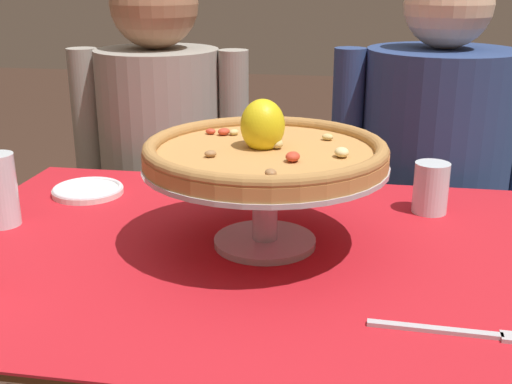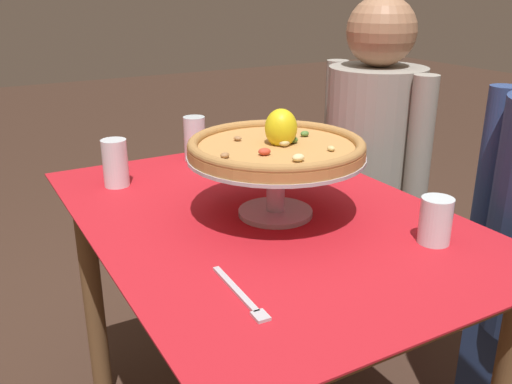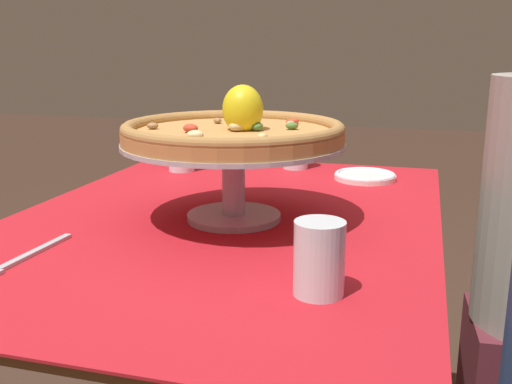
% 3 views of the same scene
% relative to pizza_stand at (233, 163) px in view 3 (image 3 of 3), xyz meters
% --- Properties ---
extents(dining_table, '(1.14, 0.81, 0.76)m').
position_rel_pizza_stand_xyz_m(dining_table, '(-0.02, -0.02, -0.24)').
color(dining_table, brown).
rests_on(dining_table, ground).
extents(pizza_stand, '(0.41, 0.41, 0.15)m').
position_rel_pizza_stand_xyz_m(pizza_stand, '(0.00, 0.00, 0.00)').
color(pizza_stand, '#B7B7C1').
rests_on(pizza_stand, dining_table).
extents(pizza, '(0.41, 0.41, 0.10)m').
position_rel_pizza_stand_xyz_m(pizza, '(-0.00, 0.00, 0.06)').
color(pizza, '#BC8447').
rests_on(pizza, pizza_stand).
extents(water_glass_back_right, '(0.07, 0.07, 0.10)m').
position_rel_pizza_stand_xyz_m(water_glass_back_right, '(0.30, 0.21, -0.07)').
color(water_glass_back_right, silver).
rests_on(water_glass_back_right, dining_table).
extents(water_glass_front_left, '(0.07, 0.07, 0.13)m').
position_rel_pizza_stand_xyz_m(water_glass_front_left, '(-0.39, -0.27, -0.05)').
color(water_glass_front_left, white).
rests_on(water_glass_front_left, dining_table).
extents(water_glass_side_left, '(0.07, 0.07, 0.14)m').
position_rel_pizza_stand_xyz_m(water_glass_side_left, '(-0.50, 0.01, -0.05)').
color(water_glass_side_left, silver).
rests_on(water_glass_side_left, dining_table).
extents(side_plate, '(0.15, 0.15, 0.02)m').
position_rel_pizza_stand_xyz_m(side_plate, '(-0.42, 0.20, -0.10)').
color(side_plate, white).
rests_on(side_plate, dining_table).
extents(dinner_fork, '(0.20, 0.03, 0.01)m').
position_rel_pizza_stand_xyz_m(dinner_fork, '(0.29, -0.25, -0.11)').
color(dinner_fork, '#B7B7C1').
rests_on(dinner_fork, dining_table).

